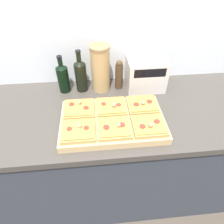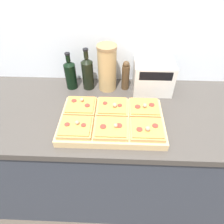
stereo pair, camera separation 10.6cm
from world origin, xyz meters
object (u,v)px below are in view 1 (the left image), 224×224
(cutting_board, at_px, (113,121))
(olive_oil_bottle, at_px, (63,77))
(pepper_mill, at_px, (119,75))
(grain_jar_tall, at_px, (100,69))
(wine_bottle, at_px, (81,75))
(toaster_oven, at_px, (146,74))

(cutting_board, relative_size, olive_oil_bottle, 2.25)
(cutting_board, bearing_deg, pepper_mill, 77.50)
(cutting_board, height_order, grain_jar_tall, grain_jar_tall)
(cutting_board, height_order, pepper_mill, pepper_mill)
(wine_bottle, relative_size, grain_jar_tall, 0.92)
(grain_jar_tall, bearing_deg, pepper_mill, -0.00)
(pepper_mill, bearing_deg, toaster_oven, -3.27)
(cutting_board, relative_size, grain_jar_tall, 1.86)
(cutting_board, relative_size, pepper_mill, 2.77)
(olive_oil_bottle, distance_m, wine_bottle, 0.11)
(wine_bottle, distance_m, pepper_mill, 0.24)
(olive_oil_bottle, bearing_deg, wine_bottle, 0.00)
(cutting_board, height_order, toaster_oven, toaster_oven)
(cutting_board, bearing_deg, olive_oil_bottle, 129.56)
(cutting_board, xyz_separation_m, wine_bottle, (-0.16, 0.33, 0.09))
(olive_oil_bottle, xyz_separation_m, toaster_oven, (0.52, -0.01, -0.00))
(olive_oil_bottle, bearing_deg, cutting_board, -50.44)
(toaster_oven, bearing_deg, pepper_mill, 176.73)
(grain_jar_tall, xyz_separation_m, toaster_oven, (0.29, -0.01, -0.05))
(cutting_board, relative_size, wine_bottle, 2.02)
(cutting_board, bearing_deg, grain_jar_tall, 97.15)
(grain_jar_tall, height_order, pepper_mill, grain_jar_tall)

